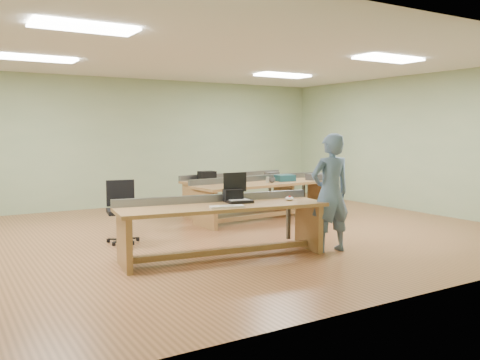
# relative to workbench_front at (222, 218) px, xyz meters

# --- Properties ---
(floor) EXTENTS (10.00, 10.00, 0.00)m
(floor) POSITION_rel_workbench_front_xyz_m (0.66, 1.46, -0.56)
(floor) COLOR #99603A
(floor) RESTS_ON ground
(ceiling) EXTENTS (10.00, 10.00, 0.00)m
(ceiling) POSITION_rel_workbench_front_xyz_m (0.66, 1.46, 2.44)
(ceiling) COLOR silver
(ceiling) RESTS_ON wall_back
(wall_back) EXTENTS (10.00, 0.04, 3.00)m
(wall_back) POSITION_rel_workbench_front_xyz_m (0.66, 5.46, 0.94)
(wall_back) COLOR #9FB388
(wall_back) RESTS_ON floor
(wall_front) EXTENTS (10.00, 0.04, 3.00)m
(wall_front) POSITION_rel_workbench_front_xyz_m (0.66, -2.54, 0.94)
(wall_front) COLOR #9FB388
(wall_front) RESTS_ON floor
(wall_right) EXTENTS (0.04, 8.00, 3.00)m
(wall_right) POSITION_rel_workbench_front_xyz_m (5.66, 1.46, 0.94)
(wall_right) COLOR #9FB388
(wall_right) RESTS_ON floor
(fluor_panels) EXTENTS (6.20, 3.50, 0.03)m
(fluor_panels) POSITION_rel_workbench_front_xyz_m (0.66, 1.46, 2.41)
(fluor_panels) COLOR white
(fluor_panels) RESTS_ON ceiling
(workbench_front) EXTENTS (3.03, 1.18, 0.86)m
(workbench_front) POSITION_rel_workbench_front_xyz_m (0.00, 0.00, 0.00)
(workbench_front) COLOR #AA8247
(workbench_front) RESTS_ON floor
(workbench_mid) EXTENTS (3.24, 1.12, 0.86)m
(workbench_mid) POSITION_rel_workbench_front_xyz_m (2.27, 2.26, 0.01)
(workbench_mid) COLOR #AA8247
(workbench_mid) RESTS_ON floor
(workbench_back) EXTENTS (2.78, 1.04, 0.86)m
(workbench_back) POSITION_rel_workbench_front_xyz_m (2.25, 3.24, -0.01)
(workbench_back) COLOR #AA8247
(workbench_back) RESTS_ON floor
(person) EXTENTS (0.69, 0.50, 1.74)m
(person) POSITION_rel_workbench_front_xyz_m (1.54, -0.49, 0.31)
(person) COLOR slate
(person) RESTS_ON floor
(laptop_base) EXTENTS (0.39, 0.34, 0.04)m
(laptop_base) POSITION_rel_workbench_front_xyz_m (0.31, 0.07, 0.21)
(laptop_base) COLOR black
(laptop_base) RESTS_ON workbench_front
(laptop_screen) EXTENTS (0.36, 0.07, 0.28)m
(laptop_screen) POSITION_rel_workbench_front_xyz_m (0.33, 0.21, 0.47)
(laptop_screen) COLOR black
(laptop_screen) RESTS_ON laptop_base
(keyboard) EXTENTS (0.48, 0.27, 0.03)m
(keyboard) POSITION_rel_workbench_front_xyz_m (-0.08, -0.26, 0.20)
(keyboard) COLOR beige
(keyboard) RESTS_ON workbench_front
(trackball_mouse) EXTENTS (0.16, 0.18, 0.06)m
(trackball_mouse) POSITION_rel_workbench_front_xyz_m (1.07, -0.13, 0.22)
(trackball_mouse) COLOR white
(trackball_mouse) RESTS_ON workbench_front
(camera_bag) EXTENTS (0.30, 0.22, 0.18)m
(camera_bag) POSITION_rel_workbench_front_xyz_m (0.28, 0.19, 0.28)
(camera_bag) COLOR black
(camera_bag) RESTS_ON workbench_front
(task_chair) EXTENTS (0.62, 0.62, 0.99)m
(task_chair) POSITION_rel_workbench_front_xyz_m (-0.89, 1.69, -0.20)
(task_chair) COLOR black
(task_chair) RESTS_ON floor
(parts_bin_teal) EXTENTS (0.40, 0.32, 0.13)m
(parts_bin_teal) POSITION_rel_workbench_front_xyz_m (2.73, 2.26, 0.26)
(parts_bin_teal) COLOR #143A43
(parts_bin_teal) RESTS_ON workbench_mid
(parts_bin_grey) EXTENTS (0.54, 0.44, 0.13)m
(parts_bin_grey) POSITION_rel_workbench_front_xyz_m (3.50, 2.16, 0.26)
(parts_bin_grey) COLOR #353537
(parts_bin_grey) RESTS_ON workbench_mid
(mug) EXTENTS (0.17, 0.17, 0.10)m
(mug) POSITION_rel_workbench_front_xyz_m (2.33, 2.14, 0.24)
(mug) COLOR #353537
(mug) RESTS_ON workbench_mid
(drinks_can) EXTENTS (0.07, 0.07, 0.12)m
(drinks_can) POSITION_rel_workbench_front_xyz_m (2.24, 2.17, 0.25)
(drinks_can) COLOR silver
(drinks_can) RESTS_ON workbench_mid
(storage_box_back) EXTENTS (0.35, 0.26, 0.19)m
(storage_box_back) POSITION_rel_workbench_front_xyz_m (1.42, 3.21, 0.29)
(storage_box_back) COLOR black
(storage_box_back) RESTS_ON workbench_back
(tray_back) EXTENTS (0.30, 0.23, 0.11)m
(tray_back) POSITION_rel_workbench_front_xyz_m (3.01, 3.13, 0.25)
(tray_back) COLOR #353537
(tray_back) RESTS_ON workbench_back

